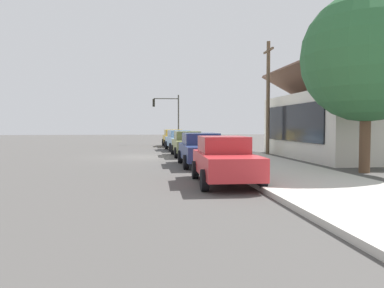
% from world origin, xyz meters
% --- Properties ---
extents(ground_plane, '(120.00, 120.00, 0.00)m').
position_xyz_m(ground_plane, '(0.00, 0.00, 0.00)').
color(ground_plane, '#4C4947').
extents(sidewalk_curb, '(60.00, 4.20, 0.16)m').
position_xyz_m(sidewalk_curb, '(0.00, 5.60, 0.08)').
color(sidewalk_curb, beige).
rests_on(sidewalk_curb, ground).
extents(car_mustard, '(4.68, 2.02, 1.59)m').
position_xyz_m(car_mustard, '(-12.01, 2.74, 0.81)').
color(car_mustard, gold).
rests_on(car_mustard, ground).
extents(car_skyblue, '(4.86, 2.18, 1.59)m').
position_xyz_m(car_skyblue, '(-6.35, 2.81, 0.82)').
color(car_skyblue, '#8CB7E0').
rests_on(car_skyblue, ground).
extents(car_olive, '(4.64, 1.99, 1.59)m').
position_xyz_m(car_olive, '(-0.51, 2.84, 0.81)').
color(car_olive, olive).
rests_on(car_olive, ground).
extents(car_navy, '(4.82, 2.10, 1.59)m').
position_xyz_m(car_navy, '(5.47, 2.85, 0.82)').
color(car_navy, navy).
rests_on(car_navy, ground).
extents(car_cherry, '(4.42, 2.06, 1.59)m').
position_xyz_m(car_cherry, '(11.31, 2.79, 0.81)').
color(car_cherry, red).
rests_on(car_cherry, ground).
extents(storefront_building, '(11.21, 6.60, 5.66)m').
position_xyz_m(storefront_building, '(2.01, 11.98, 2.07)').
color(storefront_building, silver).
rests_on(storefront_building, ground).
extents(shade_tree, '(5.34, 5.34, 7.46)m').
position_xyz_m(shade_tree, '(9.13, 9.17, 4.77)').
color(shade_tree, brown).
rests_on(shade_tree, ground).
extents(traffic_light_main, '(0.37, 2.79, 5.20)m').
position_xyz_m(traffic_light_main, '(-16.17, 2.54, 3.49)').
color(traffic_light_main, '#383833').
rests_on(traffic_light_main, ground).
extents(utility_pole_wooden, '(1.80, 0.24, 7.50)m').
position_xyz_m(utility_pole_wooden, '(-0.55, 8.20, 3.93)').
color(utility_pole_wooden, brown).
rests_on(utility_pole_wooden, ground).
extents(fire_hydrant_red, '(0.22, 0.22, 0.71)m').
position_xyz_m(fire_hydrant_red, '(-8.09, 4.20, 0.50)').
color(fire_hydrant_red, red).
rests_on(fire_hydrant_red, sidewalk_curb).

